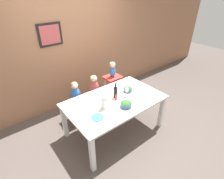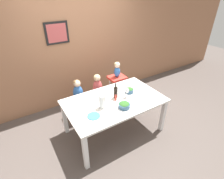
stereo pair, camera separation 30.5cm
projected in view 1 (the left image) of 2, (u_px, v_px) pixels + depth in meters
The scene contains 17 objects.
ground_plane at pixel (114, 130), 3.47m from camera, with size 14.00×14.00×0.00m, color #564C47.
wall_back at pixel (73, 46), 3.73m from camera, with size 10.00×0.09×2.70m.
dining_table at pixel (115, 104), 3.14m from camera, with size 1.72×1.05×0.72m.
chair_far_left at pixel (77, 105), 3.55m from camera, with size 0.43×0.37×0.45m.
chair_far_center at pixel (95, 97), 3.79m from camera, with size 0.43×0.37×0.45m.
chair_right_highchair at pixel (113, 83), 3.95m from camera, with size 0.37×0.31×0.73m.
person_child_left at pixel (75, 93), 3.40m from camera, with size 0.20×0.18×0.45m.
person_child_center at pixel (94, 86), 3.64m from camera, with size 0.20×0.18×0.45m.
person_baby_right at pixel (113, 69), 3.77m from camera, with size 0.14×0.13×0.34m.
wine_bottle at pixel (116, 92), 3.11m from camera, with size 0.07×0.07×0.29m.
paper_towel_roll at pixel (104, 102), 2.83m from camera, with size 0.11×0.11×0.24m.
wine_glass_near at pixel (127, 90), 3.13m from camera, with size 0.07×0.07×0.18m.
salad_bowl_large at pixel (126, 104), 2.90m from camera, with size 0.19×0.19×0.10m.
salad_bowl_small at pixel (128, 89), 3.32m from camera, with size 0.16×0.16×0.10m.
dinner_plate_front_left at pixel (97, 117), 2.68m from camera, with size 0.20×0.20×0.01m.
dinner_plate_back_left at pixel (85, 99), 3.10m from camera, with size 0.20×0.20×0.01m.
condiment_bottle_hot_sauce at pixel (116, 97), 3.07m from camera, with size 0.04×0.04×0.13m.
Camera 1 is at (-1.64, -1.97, 2.47)m, focal length 28.00 mm.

